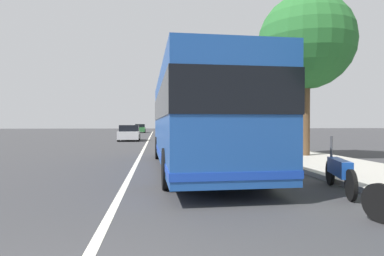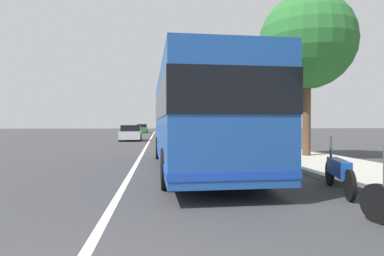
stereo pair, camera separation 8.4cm
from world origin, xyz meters
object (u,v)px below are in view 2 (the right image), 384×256
at_px(car_oncoming, 165,129).
at_px(roadside_tree_far_block, 214,89).
at_px(motorcycle_mid_row, 338,171).
at_px(car_behind_bus, 131,133).
at_px(car_far_distant, 142,129).
at_px(roadside_tree_mid_block, 307,42).
at_px(coach_bus, 196,117).
at_px(car_ahead_same_lane, 166,130).
at_px(utility_pole, 291,81).

height_order(car_oncoming, roadside_tree_far_block, roadside_tree_far_block).
relative_size(motorcycle_mid_row, car_behind_bus, 0.53).
bearing_deg(car_oncoming, motorcycle_mid_row, -179.01).
relative_size(car_far_distant, roadside_tree_mid_block, 0.59).
relative_size(car_behind_bus, roadside_tree_far_block, 0.56).
relative_size(coach_bus, roadside_tree_mid_block, 1.41).
bearing_deg(roadside_tree_mid_block, motorcycle_mid_row, 159.34).
bearing_deg(motorcycle_mid_row, coach_bus, 51.28).
bearing_deg(roadside_tree_mid_block, coach_bus, 116.99).
distance_m(car_far_distant, roadside_tree_far_block, 25.35).
bearing_deg(car_behind_bus, car_ahead_same_lane, 166.82).
height_order(car_oncoming, car_far_distant, car_far_distant).
distance_m(car_far_distant, utility_pole, 43.57).
relative_size(roadside_tree_far_block, utility_pole, 1.01).
bearing_deg(utility_pole, roadside_tree_mid_block, -177.17).
xyz_separation_m(car_ahead_same_lane, roadside_tree_mid_block, (-34.16, -5.62, 4.63)).
relative_size(coach_bus, car_ahead_same_lane, 2.35).
bearing_deg(car_behind_bus, motorcycle_mid_row, 15.10).
bearing_deg(roadside_tree_far_block, roadside_tree_mid_block, -178.36).
xyz_separation_m(roadside_tree_mid_block, utility_pole, (1.57, 0.08, -1.56)).
distance_m(motorcycle_mid_row, roadside_tree_far_block, 28.25).
relative_size(car_far_distant, utility_pole, 0.59).
distance_m(roadside_tree_far_block, utility_pole, 19.32).
bearing_deg(roadside_tree_far_block, coach_bus, 168.35).
distance_m(car_behind_bus, roadside_tree_mid_block, 19.45).
relative_size(motorcycle_mid_row, utility_pole, 0.30).
bearing_deg(car_far_distant, car_ahead_same_lane, 23.13).
distance_m(motorcycle_mid_row, car_oncoming, 48.96).
relative_size(car_oncoming, car_far_distant, 1.06).
xyz_separation_m(car_behind_bus, car_far_distant, (27.54, 0.42, 0.02)).
height_order(coach_bus, car_far_distant, coach_bus).
relative_size(roadside_tree_mid_block, utility_pole, 1.00).
bearing_deg(roadside_tree_mid_block, car_ahead_same_lane, 9.34).
height_order(car_oncoming, roadside_tree_mid_block, roadside_tree_mid_block).
height_order(car_far_distant, roadside_tree_mid_block, roadside_tree_mid_block).
height_order(car_oncoming, utility_pole, utility_pole).
distance_m(motorcycle_mid_row, utility_pole, 9.45).
xyz_separation_m(car_ahead_same_lane, car_oncoming, (7.78, 0.04, 0.01)).
distance_m(car_behind_bus, car_far_distant, 27.54).
height_order(car_far_distant, roadside_tree_far_block, roadside_tree_far_block).
distance_m(coach_bus, car_ahead_same_lane, 36.96).
relative_size(car_behind_bus, car_far_distant, 0.95).
bearing_deg(roadside_tree_mid_block, roadside_tree_far_block, 1.64).
bearing_deg(car_ahead_same_lane, utility_pole, -172.59).
xyz_separation_m(car_oncoming, roadside_tree_far_block, (-21.14, -5.06, 4.82)).
distance_m(car_oncoming, car_far_distant, 4.61).
height_order(coach_bus, car_oncoming, coach_bus).
height_order(car_behind_bus, roadside_tree_mid_block, roadside_tree_mid_block).
relative_size(car_ahead_same_lane, utility_pole, 0.60).
distance_m(roadside_tree_mid_block, utility_pole, 2.22).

